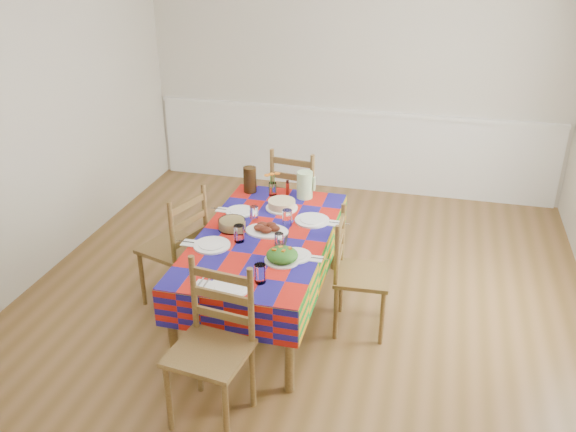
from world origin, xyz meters
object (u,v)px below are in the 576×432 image
object	(u,v)px
tea_pitcher	(250,180)
chair_near	(213,348)
dining_table	(264,244)
chair_far	(298,199)
green_pitcher	(305,185)
chair_right	(357,274)
meat_platter	(267,229)
chair_left	(177,248)

from	to	relation	value
tea_pitcher	chair_near	size ratio (longest dim) A/B	0.22
dining_table	chair_far	size ratio (longest dim) A/B	1.77
dining_table	green_pitcher	xyz separation A→B (m)	(0.14, 0.73, 0.19)
dining_table	chair_right	xyz separation A→B (m)	(0.70, -0.00, -0.16)
meat_platter	chair_far	distance (m)	1.07
chair_near	chair_left	bearing A→B (deg)	130.36
green_pitcher	meat_platter	bearing A→B (deg)	-100.83
chair_near	dining_table	bearing A→B (deg)	97.78
tea_pitcher	dining_table	bearing A→B (deg)	-65.41
chair_left	green_pitcher	bearing A→B (deg)	149.69
chair_far	dining_table	bearing A→B (deg)	98.67
meat_platter	green_pitcher	xyz separation A→B (m)	(0.13, 0.68, 0.09)
dining_table	meat_platter	size ratio (longest dim) A/B	5.41
chair_far	chair_near	bearing A→B (deg)	98.66
chair_right	dining_table	bearing A→B (deg)	86.57
meat_platter	chair_near	xyz separation A→B (m)	(-0.00, -1.15, -0.22)
green_pitcher	chair_far	xyz separation A→B (m)	(-0.15, 0.37, -0.31)
chair_far	chair_left	bearing A→B (deg)	66.57
chair_near	chair_left	distance (m)	1.29
chair_far	tea_pitcher	bearing A→B (deg)	56.09
chair_left	chair_right	world-z (taller)	chair_left
chair_left	meat_platter	bearing A→B (deg)	113.07
dining_table	chair_left	xyz separation A→B (m)	(-0.70, -0.01, -0.12)
tea_pitcher	chair_left	world-z (taller)	chair_left
green_pitcher	chair_left	distance (m)	1.16
dining_table	chair_left	size ratio (longest dim) A/B	1.78
chair_near	chair_far	bearing A→B (deg)	97.80
chair_near	chair_right	world-z (taller)	chair_near
meat_platter	green_pitcher	bearing A→B (deg)	79.17
meat_platter	chair_far	world-z (taller)	chair_far
tea_pitcher	chair_right	bearing A→B (deg)	-35.54
meat_platter	chair_left	distance (m)	0.74
chair_far	chair_left	size ratio (longest dim) A/B	1.00
chair_far	green_pitcher	bearing A→B (deg)	119.93
meat_platter	chair_near	size ratio (longest dim) A/B	0.33
dining_table	tea_pitcher	size ratio (longest dim) A/B	8.03
dining_table	meat_platter	xyz separation A→B (m)	(0.01, 0.05, 0.10)
tea_pitcher	chair_far	xyz separation A→B (m)	(0.33, 0.36, -0.31)
chair_near	chair_far	distance (m)	2.20
chair_far	chair_right	bearing A→B (deg)	130.87
chair_near	green_pitcher	bearing A→B (deg)	93.33
green_pitcher	chair_far	bearing A→B (deg)	111.60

